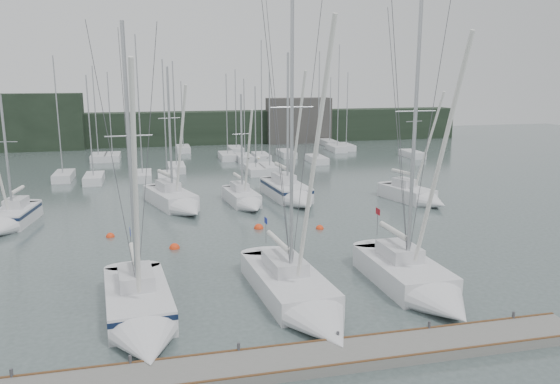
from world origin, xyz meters
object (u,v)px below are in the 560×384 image
Objects in this scene: sailboat_near_center at (304,301)px; sailboat_near_right at (421,286)px; buoy_c at (110,237)px; sailboat_near_left at (141,315)px; sailboat_mid_a at (9,220)px; sailboat_mid_e at (418,197)px; buoy_b at (259,228)px; sailboat_mid_b at (178,202)px; buoy_a at (175,248)px; sailboat_mid_d at (292,194)px; sailboat_mid_c at (246,201)px; buoy_d at (320,229)px.

sailboat_near_center reaches higher than sailboat_near_right.
sailboat_near_left is at bearing -81.39° from buoy_c.
sailboat_mid_a is 31.83m from sailboat_mid_e.
sailboat_near_center is (7.25, -0.08, -0.05)m from sailboat_near_left.
sailboat_mid_e reaches higher than buoy_b.
sailboat_mid_b is 8.19m from buoy_c.
buoy_a is at bearing -112.19° from sailboat_mid_b.
buoy_b is at bearing 82.60° from sailboat_near_center.
sailboat_mid_e is (10.18, -3.14, -0.09)m from sailboat_mid_d.
sailboat_mid_c is at bearing 88.07° from buoy_b.
sailboat_near_center is 1.38× the size of sailboat_mid_e.
sailboat_near_left reaches higher than buoy_d.
buoy_a is (-0.79, -10.07, -0.58)m from sailboat_mid_b.
buoy_c is (-15.49, 14.03, -0.58)m from sailboat_near_right.
sailboat_near_right reaches higher than buoy_b.
sailboat_mid_e is at bearing 27.84° from buoy_d.
sailboat_mid_d is at bearing 16.20° from sailboat_mid_a.
sailboat_near_left is 10.95m from buoy_a.
buoy_b is 4.32m from buoy_d.
sailboat_mid_b is 9.69m from sailboat_mid_d.
buoy_b is at bearing -6.33° from sailboat_mid_a.
sailboat_mid_a is 0.83× the size of sailboat_mid_b.
sailboat_near_center is at bearing -108.71° from sailboat_mid_d.
buoy_d is at bearing 11.57° from buoy_a.
sailboat_near_right reaches higher than buoy_c.
sailboat_mid_a is 21.90m from sailboat_mid_d.
sailboat_mid_d is 16.25m from buoy_c.
sailboat_near_left reaches higher than sailboat_mid_c.
buoy_a is at bearing 136.06° from sailboat_near_right.
buoy_b is (0.70, 14.04, -0.52)m from sailboat_near_center.
sailboat_near_left reaches higher than sailboat_mid_d.
buoy_a is (-6.25, -9.79, -0.51)m from sailboat_mid_c.
sailboat_mid_e is at bearing 16.80° from buoy_b.
sailboat_near_center is at bearing -99.12° from sailboat_mid_c.
sailboat_near_right is at bearing -132.07° from sailboat_mid_e.
sailboat_mid_e is 16.87× the size of buoy_b.
sailboat_near_right is at bearing -42.17° from buoy_c.
sailboat_near_left is at bearing -55.48° from sailboat_mid_a.
sailboat_mid_c is 8.67m from buoy_d.
buoy_b is at bearing -178.30° from sailboat_mid_e.
sailboat_mid_d is 8.78m from buoy_b.
sailboat_mid_c reaches higher than buoy_d.
sailboat_near_left is 24.81m from sailboat_mid_d.
sailboat_mid_e is (22.56, 18.36, -0.02)m from sailboat_near_left.
sailboat_near_center reaches higher than sailboat_mid_a.
sailboat_near_center is at bearing -92.85° from buoy_b.
buoy_c is (-9.41, 14.36, -0.52)m from sailboat_near_center.
sailboat_mid_c reaches higher than buoy_a.
buoy_b is (17.22, -4.25, -0.56)m from sailboat_mid_a.
sailboat_near_center is 27.65× the size of buoy_c.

